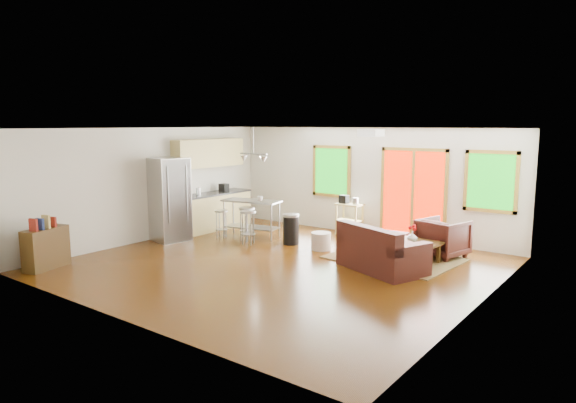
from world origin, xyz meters
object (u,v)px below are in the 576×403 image
Objects in this scene: coffee_table at (412,244)px; refrigerator at (169,199)px; rug at (394,259)px; armchair at (443,236)px; ottoman at (392,242)px; island at (251,212)px; loveseat at (380,253)px; kitchen_cart at (349,208)px.

refrigerator is at bearing -163.48° from coffee_table.
rug is 1.12m from armchair.
island is at bearing -167.11° from ottoman.
rug is at bearing -61.10° from ottoman.
armchair is 1.51× the size of ottoman.
ottoman is at bearing 128.95° from loveseat.
kitchen_cart is at bearing 142.43° from rug.
armchair reaches higher than rug.
rug is 0.74m from ottoman.
island reaches higher than rug.
refrigerator is 2.00× the size of kitchen_cart.
coffee_table is 0.96m from ottoman.
loveseat is at bearing 86.20° from armchair.
island is 1.54× the size of kitchen_cart.
coffee_table is at bearing -32.64° from kitchen_cart.
kitchen_cart reaches higher than coffee_table.
refrigerator is at bearing -154.47° from ottoman.
armchair reaches higher than ottoman.
ottoman is at bearing 139.06° from coffee_table.
kitchen_cart is (1.75, 1.59, 0.05)m from island.
armchair is 0.58× the size of island.
ottoman is at bearing -28.24° from kitchen_cart.
refrigerator is (-4.92, -1.55, 0.95)m from rug.
rug is at bearing 29.11° from refrigerator.
coffee_table is 2.71m from kitchen_cart.
refrigerator is (-4.57, -2.18, 0.77)m from ottoman.
coffee_table is 0.59× the size of refrigerator.
kitchen_cart is at bearing 42.30° from island.
kitchen_cart is at bearing -0.03° from armchair.
island is at bearing -137.70° from kitchen_cart.
armchair is (0.56, 1.66, 0.09)m from loveseat.
refrigerator is at bearing -134.93° from kitchen_cart.
island is (-3.79, 0.76, 0.27)m from loveseat.
loveseat is 1.60m from ottoman.
armchair is at bearing 7.47° from ottoman.
armchair is at bearing 65.81° from coffee_table.
rug is 2.49m from kitchen_cart.
ottoman is at bearing 118.90° from rug.
island is (1.26, 1.43, -0.35)m from refrigerator.
island reaches higher than ottoman.
armchair is 1.09m from ottoman.
coffee_table is 0.83m from armchair.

